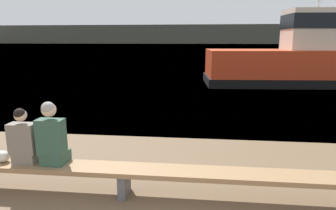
% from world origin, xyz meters
% --- Properties ---
extents(water_surface, '(240.00, 240.00, 0.00)m').
position_xyz_m(water_surface, '(0.00, 125.68, 0.00)').
color(water_surface, teal).
rests_on(water_surface, ground).
extents(far_shoreline, '(600.00, 12.00, 9.89)m').
position_xyz_m(far_shoreline, '(0.00, 166.09, 4.94)').
color(far_shoreline, '#4C4C42').
rests_on(far_shoreline, ground).
extents(bench_main, '(8.28, 0.47, 0.46)m').
position_xyz_m(bench_main, '(-0.58, 2.80, 0.39)').
color(bench_main, '#8E6B47').
rests_on(bench_main, ground).
extents(person_left, '(0.42, 0.39, 0.92)m').
position_xyz_m(person_left, '(-2.19, 2.81, 0.84)').
color(person_left, '#70665B').
rests_on(person_left, bench_main).
extents(person_right, '(0.42, 0.40, 1.03)m').
position_xyz_m(person_right, '(-1.72, 2.80, 0.92)').
color(person_right, '#2D4C3D').
rests_on(person_right, bench_main).
extents(shopping_bag, '(0.24, 0.19, 0.19)m').
position_xyz_m(shopping_bag, '(-2.60, 2.80, 0.56)').
color(shopping_bag, beige).
rests_on(shopping_bag, bench_main).
extents(tugboat_red, '(11.31, 4.31, 6.64)m').
position_xyz_m(tugboat_red, '(6.49, 15.52, 1.24)').
color(tugboat_red, red).
rests_on(tugboat_red, water_surface).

